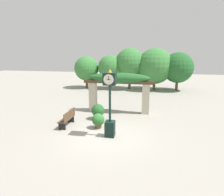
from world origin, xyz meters
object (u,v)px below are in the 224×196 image
object	(u,v)px
potted_plant_near_left	(98,111)
potted_plant_near_right	(98,120)
pedestal_clock	(110,102)
park_bench	(68,118)

from	to	relation	value
potted_plant_near_left	potted_plant_near_right	xyz separation A→B (m)	(0.41, -1.44, -0.09)
pedestal_clock	potted_plant_near_right	xyz separation A→B (m)	(-0.85, 0.94, -1.29)
potted_plant_near_left	potted_plant_near_right	bearing A→B (deg)	-74.18
potted_plant_near_left	potted_plant_near_right	distance (m)	1.50
pedestal_clock	potted_plant_near_right	bearing A→B (deg)	132.15
pedestal_clock	potted_plant_near_left	distance (m)	2.95
potted_plant_near_right	pedestal_clock	bearing A→B (deg)	-47.85
potted_plant_near_left	park_bench	xyz separation A→B (m)	(-1.36, -1.46, -0.10)
potted_plant_near_left	potted_plant_near_right	world-z (taller)	potted_plant_near_left
park_bench	potted_plant_near_left	bearing A→B (deg)	136.98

